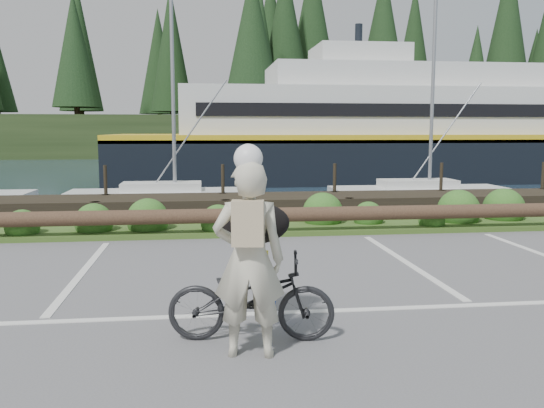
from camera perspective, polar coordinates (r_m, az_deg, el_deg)
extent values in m
plane|color=#575659|center=(7.39, -0.84, -9.85)|extent=(72.00, 72.00, 0.00)
plane|color=#192C3D|center=(55.13, -6.29, 3.77)|extent=(160.00, 160.00, 0.00)
cube|color=#3D5B21|center=(12.52, -3.48, -2.48)|extent=(34.00, 1.60, 0.10)
imported|color=black|center=(6.05, -2.08, -9.27)|extent=(1.80, 0.83, 0.91)
imported|color=beige|center=(5.53, -2.31, -5.55)|extent=(0.75, 0.55, 1.90)
ellipsoid|color=black|center=(6.44, -1.86, -1.93)|extent=(0.51, 0.87, 0.47)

